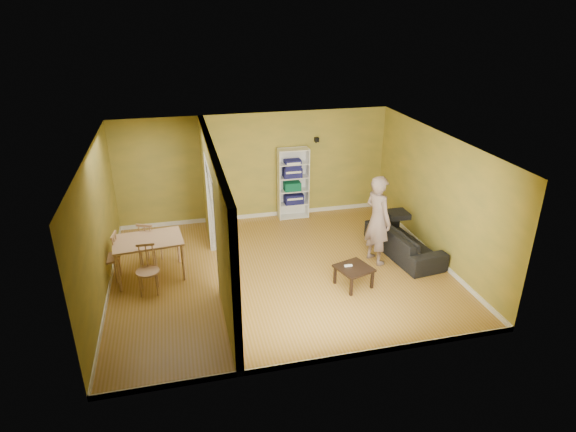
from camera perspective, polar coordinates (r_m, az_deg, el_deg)
The scene contains 16 objects.
room_shell at distance 9.03m, azimuth -0.94°, elevation 0.55°, with size 6.50×6.50×6.50m.
partition at distance 8.87m, azimuth -8.53°, elevation -0.17°, with size 0.22×5.50×2.60m, color gold, non-canonical shape.
wall_speaker at distance 11.66m, azimuth 3.41°, elevation 9.02°, with size 0.10×0.10×0.10m, color black.
sofa at distance 10.39m, azimuth 13.63°, elevation -2.46°, with size 0.87×2.02×0.77m, color black.
person at distance 9.69m, azimuth 10.66°, elevation 0.41°, with size 0.62×0.79×2.17m, color slate.
bookshelf at distance 11.73m, azimuth 0.56°, elevation 3.92°, with size 0.74×0.32×1.76m.
paper_box_navy_a at distance 11.83m, azimuth 0.68°, elevation 2.08°, with size 0.46×0.30×0.23m, color navy.
paper_box_teal at distance 11.70m, azimuth 0.50°, elevation 3.56°, with size 0.40×0.26×0.20m, color #1D5757.
paper_box_navy_b at distance 11.59m, azimuth 0.51°, elevation 5.21°, with size 0.44×0.29×0.23m, color navy.
paper_box_navy_c at distance 11.53m, azimuth 0.53°, elevation 6.09°, with size 0.39×0.26×0.20m, color navy.
coffee_table at distance 9.08m, azimuth 7.82°, elevation -6.36°, with size 0.59×0.59×0.39m.
game_controller at distance 9.06m, azimuth 7.16°, elevation -5.85°, with size 0.15×0.04×0.03m, color white.
dining_table at distance 9.51m, azimuth -16.27°, elevation -3.09°, with size 1.27×0.85×0.80m.
chair_left at distance 9.74m, azimuth -20.60°, elevation -4.57°, with size 0.44×0.44×0.97m, color tan, non-canonical shape.
chair_near at distance 9.10m, azimuth -16.32°, elevation -6.18°, with size 0.42×0.42×0.92m, color tan, non-canonical shape.
chair_far at distance 10.12m, azimuth -16.02°, elevation -2.97°, with size 0.43×0.43×0.93m, color tan, non-canonical shape.
Camera 1 is at (-1.78, -8.11, 4.86)m, focal length 30.00 mm.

